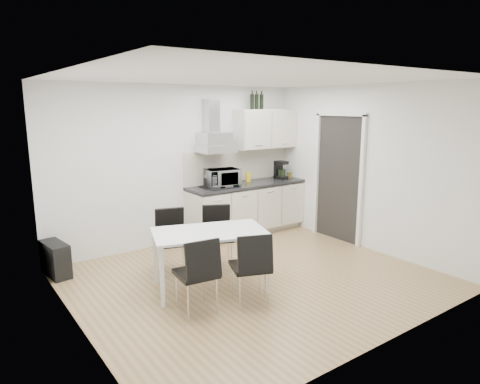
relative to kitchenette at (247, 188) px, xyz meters
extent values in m
plane|color=tan|center=(-1.19, -1.73, -0.83)|extent=(4.50, 4.50, 0.00)
cube|color=silver|center=(-1.19, 0.27, 0.47)|extent=(4.50, 0.10, 2.60)
cube|color=silver|center=(-1.19, -3.73, 0.47)|extent=(4.50, 0.10, 2.60)
cube|color=silver|center=(-3.44, -1.73, 0.47)|extent=(0.10, 4.00, 2.60)
cube|color=silver|center=(1.06, -1.73, 0.47)|extent=(0.10, 4.00, 2.60)
plane|color=white|center=(-1.19, -1.73, 1.77)|extent=(4.50, 4.50, 0.00)
cube|color=white|center=(1.02, -1.18, 0.22)|extent=(0.08, 1.04, 2.10)
cube|color=beige|center=(-0.04, 0.01, -0.78)|extent=(2.16, 0.52, 0.10)
cube|color=silver|center=(-0.04, -0.03, -0.35)|extent=(2.20, 0.60, 0.76)
cube|color=#252527|center=(-0.04, -0.04, 0.07)|extent=(2.22, 0.64, 0.04)
cube|color=beige|center=(-0.04, 0.25, 0.38)|extent=(2.20, 0.02, 0.58)
cube|color=silver|center=(0.46, 0.09, 1.02)|extent=(1.20, 0.35, 0.70)
cube|color=silver|center=(-0.64, 0.05, 0.82)|extent=(0.60, 0.46, 0.30)
cube|color=silver|center=(-0.64, 0.16, 1.27)|extent=(0.22, 0.20, 0.55)
imported|color=silver|center=(-0.57, -0.05, 0.27)|extent=(0.58, 0.38, 0.37)
cube|color=yellow|center=(0.06, 0.07, 0.18)|extent=(0.08, 0.04, 0.18)
cylinder|color=brown|center=(0.89, -0.08, 0.14)|extent=(0.04, 0.04, 0.11)
cylinder|color=#4C6626|center=(0.95, -0.08, 0.14)|extent=(0.04, 0.04, 0.11)
cylinder|color=black|center=(0.16, 0.09, 1.53)|extent=(0.07, 0.07, 0.32)
cylinder|color=black|center=(0.26, 0.09, 1.53)|extent=(0.07, 0.07, 0.32)
cylinder|color=black|center=(0.37, 0.09, 1.53)|extent=(0.07, 0.07, 0.32)
cube|color=white|center=(-1.81, -1.65, -0.10)|extent=(1.56, 1.19, 0.03)
cube|color=white|center=(-2.53, -1.77, -0.47)|extent=(0.06, 0.06, 0.72)
cube|color=white|center=(-1.32, -2.18, -0.47)|extent=(0.06, 0.06, 0.72)
cube|color=white|center=(-2.31, -1.12, -0.47)|extent=(0.06, 0.06, 0.72)
cube|color=white|center=(-1.10, -1.53, -0.47)|extent=(0.06, 0.06, 0.72)
cube|color=black|center=(-3.30, -0.08, -0.60)|extent=(0.30, 0.58, 0.46)
cube|color=gold|center=(-3.18, -0.08, -0.43)|extent=(0.08, 0.50, 0.07)
cube|color=black|center=(-1.46, 0.17, -0.69)|extent=(0.18, 0.16, 0.29)
camera|label=1|loc=(-4.46, -5.99, 1.45)|focal=32.00mm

